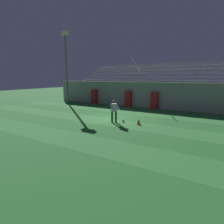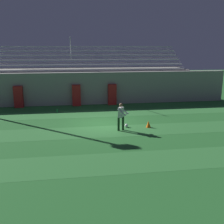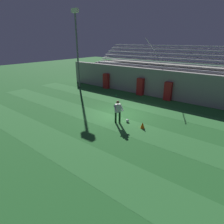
% 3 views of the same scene
% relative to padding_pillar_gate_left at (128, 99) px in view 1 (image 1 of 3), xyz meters
% --- Properties ---
extents(ground_plane, '(80.00, 80.00, 0.00)m').
position_rel_padding_pillar_gate_left_xyz_m(ground_plane, '(1.55, -5.95, -0.89)').
color(ground_plane, '#286B2D').
extents(turf_stripe_near, '(28.00, 2.22, 0.01)m').
position_rel_padding_pillar_gate_left_xyz_m(turf_stripe_near, '(1.55, -11.95, -0.89)').
color(turf_stripe_near, '#337A38').
rests_on(turf_stripe_near, ground).
extents(turf_stripe_mid, '(28.00, 2.22, 0.01)m').
position_rel_padding_pillar_gate_left_xyz_m(turf_stripe_mid, '(1.55, -7.51, -0.89)').
color(turf_stripe_mid, '#337A38').
rests_on(turf_stripe_mid, ground).
extents(turf_stripe_far, '(28.00, 2.22, 0.01)m').
position_rel_padding_pillar_gate_left_xyz_m(turf_stripe_far, '(1.55, -3.07, -0.89)').
color(turf_stripe_far, '#337A38').
rests_on(turf_stripe_far, ground).
extents(back_wall, '(24.00, 0.60, 2.80)m').
position_rel_padding_pillar_gate_left_xyz_m(back_wall, '(1.55, 0.55, 0.51)').
color(back_wall, '#999691').
rests_on(back_wall, ground).
extents(padding_pillar_gate_left, '(0.72, 0.44, 1.79)m').
position_rel_padding_pillar_gate_left_xyz_m(padding_pillar_gate_left, '(0.00, 0.00, 0.00)').
color(padding_pillar_gate_left, '#B21E1E').
rests_on(padding_pillar_gate_left, ground).
extents(padding_pillar_gate_right, '(0.72, 0.44, 1.79)m').
position_rel_padding_pillar_gate_left_xyz_m(padding_pillar_gate_right, '(3.09, 0.00, 0.00)').
color(padding_pillar_gate_right, '#B21E1E').
rests_on(padding_pillar_gate_right, ground).
extents(padding_pillar_far_left, '(0.72, 0.44, 1.79)m').
position_rel_padding_pillar_gate_left_xyz_m(padding_pillar_far_left, '(-4.77, 0.00, 0.00)').
color(padding_pillar_far_left, '#B21E1E').
rests_on(padding_pillar_far_left, ground).
extents(bleacher_stand, '(18.00, 4.75, 5.83)m').
position_rel_padding_pillar_gate_left_xyz_m(bleacher_stand, '(1.55, 3.24, 0.62)').
color(bleacher_stand, '#999691').
rests_on(bleacher_stand, ground).
extents(floodlight_pole, '(0.90, 0.36, 8.83)m').
position_rel_padding_pillar_gate_left_xyz_m(floodlight_pole, '(-7.88, -1.55, 4.62)').
color(floodlight_pole, slate).
rests_on(floodlight_pole, ground).
extents(goalkeeper, '(0.71, 0.73, 1.67)m').
position_rel_padding_pillar_gate_left_xyz_m(goalkeeper, '(2.53, -7.44, 0.06)').
color(goalkeeper, '#143319').
rests_on(goalkeeper, ground).
extents(soccer_ball, '(0.22, 0.22, 0.22)m').
position_rel_padding_pillar_gate_left_xyz_m(soccer_ball, '(2.98, -6.87, -0.78)').
color(soccer_ball, white).
rests_on(soccer_ball, ground).
extents(traffic_cone, '(0.30, 0.30, 0.42)m').
position_rel_padding_pillar_gate_left_xyz_m(traffic_cone, '(4.34, -7.08, -0.68)').
color(traffic_cone, orange).
rests_on(traffic_cone, ground).
extents(water_bottle, '(0.07, 0.07, 0.24)m').
position_rel_padding_pillar_gate_left_xyz_m(water_bottle, '(-1.53, -2.27, -0.77)').
color(water_bottle, green).
rests_on(water_bottle, ground).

